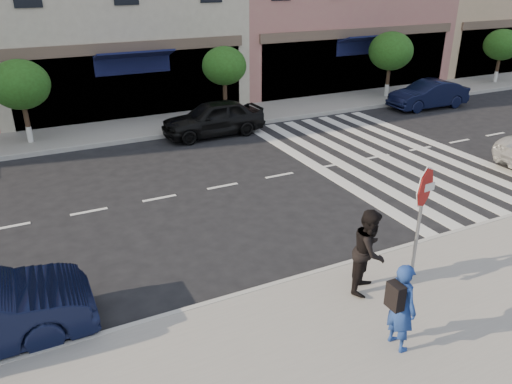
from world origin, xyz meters
name	(u,v)px	position (x,y,z in m)	size (l,w,h in m)	color
ground	(286,245)	(0.00, 0.00, 0.00)	(120.00, 120.00, 0.00)	black
sidewalk_near	(389,335)	(0.00, -3.75, 0.07)	(60.00, 4.50, 0.15)	gray
sidewalk_far	(158,126)	(0.00, 11.00, 0.07)	(60.00, 3.00, 0.15)	gray
street_tree_wb	(20,85)	(-5.00, 10.80, 2.31)	(2.10, 2.10, 3.06)	#473323
street_tree_c	(224,66)	(3.00, 10.80, 2.36)	(1.90, 1.90, 3.04)	#473323
street_tree_ea	(391,51)	(12.00, 10.80, 2.39)	(2.20, 2.20, 3.19)	#473323
street_tree_eb	(502,45)	(20.00, 10.80, 2.22)	(2.00, 2.00, 2.94)	#473323
stop_sign	(423,198)	(1.67, -2.49, 1.94)	(0.87, 0.12, 2.46)	gray
photographer	(402,307)	(-0.12, -4.07, 0.96)	(0.59, 0.39, 1.63)	navy
walker	(369,251)	(0.45, -2.48, 1.04)	(0.86, 0.67, 1.77)	black
car_far_mid	(213,118)	(1.71, 8.99, 0.70)	(1.65, 4.11, 1.40)	black
car_far_right	(428,95)	(12.56, 8.46, 0.65)	(1.37, 3.93, 1.30)	black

